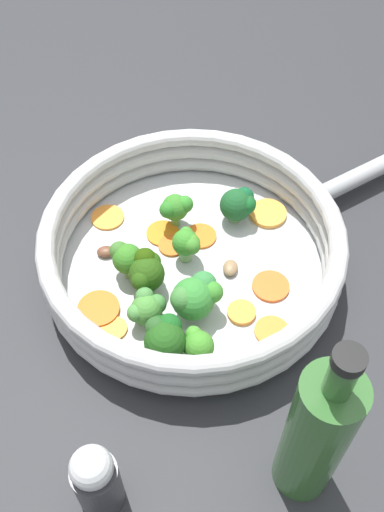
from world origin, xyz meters
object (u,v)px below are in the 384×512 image
(broccoli_floret_7, at_px, (164,337))
(carrot_slice_6, at_px, (172,246))
(carrot_slice_2, at_px, (163,233))
(mushroom_piece_0, at_px, (230,268))
(broccoli_floret_0, at_px, (126,257))
(mushroom_piece_1, at_px, (106,252))
(carrot_slice_3, at_px, (272,331))
(skillet, at_px, (192,267))
(carrot_slice_1, at_px, (108,217))
(broccoli_floret_8, at_px, (176,208))
(broccoli_floret_3, at_px, (188,243))
(carrot_slice_9, at_px, (201,236))
(broccoli_floret_6, at_px, (147,308))
(broccoli_floret_1, at_px, (146,271))
(carrot_slice_5, at_px, (271,286))
(carrot_slice_7, at_px, (114,329))
(broccoli_floret_4, at_px, (197,343))
(broccoli_floret_2, at_px, (198,296))
(oil_bottle, at_px, (316,435))
(salt_shaker, at_px, (96,480))
(carrot_slice_0, at_px, (241,313))
(carrot_slice_8, at_px, (268,213))
(carrot_slice_4, at_px, (99,309))

(broccoli_floret_7, bearing_deg, carrot_slice_6, 87.61)
(carrot_slice_2, bearing_deg, mushroom_piece_0, -35.46)
(broccoli_floret_0, distance_m, mushroom_piece_1, 0.05)
(carrot_slice_3, relative_size, carrot_slice_6, 1.18)
(skillet, bearing_deg, carrot_slice_6, 132.30)
(carrot_slice_1, distance_m, broccoli_floret_8, 0.09)
(carrot_slice_3, height_order, broccoli_floret_3, broccoli_floret_3)
(carrot_slice_9, height_order, broccoli_floret_6, broccoli_floret_6)
(skillet, bearing_deg, carrot_slice_3, -47.84)
(carrot_slice_3, relative_size, broccoli_floret_1, 0.75)
(broccoli_floret_3, bearing_deg, broccoli_floret_7, -101.35)
(carrot_slice_2, distance_m, carrot_slice_5, 0.15)
(carrot_slice_1, distance_m, carrot_slice_7, 0.16)
(broccoli_floret_1, relative_size, broccoli_floret_4, 1.23)
(skillet, xyz_separation_m, carrot_slice_3, (0.09, -0.10, 0.01))
(carrot_slice_7, height_order, broccoli_floret_1, broccoli_floret_1)
(broccoli_floret_3, bearing_deg, broccoli_floret_0, -162.43)
(carrot_slice_3, relative_size, broccoli_floret_0, 0.79)
(broccoli_floret_2, relative_size, broccoli_floret_6, 1.35)
(carrot_slice_5, xyz_separation_m, broccoli_floret_7, (-0.12, -0.08, 0.03))
(carrot_slice_1, xyz_separation_m, broccoli_floret_0, (0.03, -0.09, 0.03))
(broccoli_floret_0, distance_m, oil_bottle, 0.29)
(carrot_slice_5, bearing_deg, broccoli_floret_6, -163.33)
(mushroom_piece_1, height_order, salt_shaker, salt_shaker)
(carrot_slice_0, bearing_deg, skillet, 127.29)
(carrot_slice_1, bearing_deg, carrot_slice_8, 0.74)
(mushroom_piece_0, bearing_deg, broccoli_floret_1, -166.49)
(carrot_slice_9, bearing_deg, broccoli_floret_1, -129.66)
(carrot_slice_3, bearing_deg, broccoli_floret_6, 172.59)
(broccoli_floret_6, height_order, mushroom_piece_0, broccoli_floret_6)
(broccoli_floret_3, bearing_deg, carrot_slice_2, 129.22)
(carrot_slice_4, bearing_deg, carrot_slice_8, 34.70)
(carrot_slice_0, distance_m, broccoli_floret_0, 0.15)
(carrot_slice_0, bearing_deg, broccoli_floret_8, 118.90)
(carrot_slice_0, distance_m, salt_shaker, 0.24)
(carrot_slice_3, bearing_deg, carrot_slice_5, 85.97)
(mushroom_piece_1, bearing_deg, carrot_slice_6, 7.86)
(broccoli_floret_2, xyz_separation_m, broccoli_floret_8, (-0.02, 0.13, -0.00))
(carrot_slice_4, xyz_separation_m, broccoli_floret_6, (0.06, -0.01, 0.02))
(carrot_slice_4, bearing_deg, mushroom_piece_1, 88.31)
(broccoli_floret_4, height_order, salt_shaker, salt_shaker)
(broccoli_floret_3, distance_m, mushroom_piece_1, 0.10)
(carrot_slice_0, height_order, carrot_slice_7, carrot_slice_0)
(carrot_slice_5, height_order, carrot_slice_9, same)
(carrot_slice_4, xyz_separation_m, carrot_slice_5, (0.20, 0.03, -0.00))
(broccoli_floret_6, distance_m, broccoli_floret_8, 0.14)
(carrot_slice_0, relative_size, carrot_slice_6, 0.98)
(skillet, height_order, carrot_slice_5, carrot_slice_5)
(broccoli_floret_1, distance_m, broccoli_floret_3, 0.06)
(carrot_slice_0, relative_size, carrot_slice_8, 0.68)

